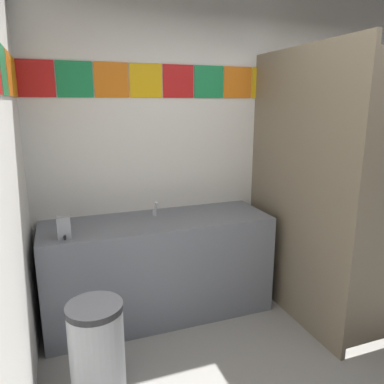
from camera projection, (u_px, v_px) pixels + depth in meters
wall_back at (234, 142)px, 3.44m from camera, size 3.62×0.09×2.79m
vanity_counter at (159, 267)px, 3.08m from camera, size 1.84×0.61×0.84m
faucet_center at (155, 210)px, 3.05m from camera, size 0.04×0.10×0.14m
soap_dispenser at (64, 228)px, 2.55m from camera, size 0.09×0.09×0.16m
stall_divider at (335, 195)px, 2.77m from camera, size 0.92×1.34×2.17m
toilet at (330, 260)px, 3.49m from camera, size 0.39×0.49×0.74m
trash_bin at (97, 351)px, 2.21m from camera, size 0.33×0.33×0.62m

